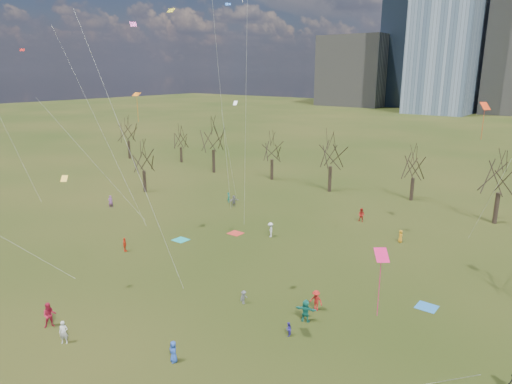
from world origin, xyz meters
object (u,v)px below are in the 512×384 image
Objects in this scene: person_1 at (64,332)px; person_0 at (173,352)px; blanket_navy at (427,307)px; person_2 at (50,315)px; blanket_teal at (181,240)px; person_4 at (125,245)px; blanket_crimson at (236,233)px.

person_0 is at bearing -19.18° from person_1.
person_0 is (-10.88, -17.50, 0.74)m from blanket_navy.
blanket_teal is at bearing 47.15° from person_2.
person_0 is 20.74m from person_4.
blanket_navy is 29.46m from person_2.
person_1 is 1.11× the size of person_4.
blanket_crimson is at bearing 59.07° from person_1.
blanket_crimson is at bearing 35.24° from person_2.
blanket_navy is (27.00, 1.80, 0.00)m from blanket_teal.
person_4 reaches higher than blanket_teal.
person_0 reaches higher than blanket_navy.
blanket_navy is 1.07× the size of person_0.
person_0 is at bearing -158.42° from person_4.
blanket_navy and blanket_crimson have the same top height.
person_1 is at bearing -133.52° from person_0.
person_2 reaches higher than blanket_navy.
blanket_crimson is 12.78m from person_4.
blanket_navy is at bearing -16.33° from person_2.
blanket_teal is 0.95× the size of person_1.
blanket_navy is 20.62m from person_0.
blanket_navy is at bearing -115.52° from person_4.
person_0 reaches higher than blanket_teal.
person_0 is at bearing -44.97° from person_2.
person_0 is 0.76× the size of person_2.
person_2 reaches higher than blanket_crimson.
person_1 reaches higher than blanket_teal.
person_2 is at bearing 127.52° from person_1.
person_1 is at bearing -131.78° from blanket_navy.
person_2 is at bearing -141.75° from person_0.
person_0 is at bearing -121.87° from blanket_navy.
blanket_teal is at bearing -60.59° from person_4.
blanket_navy is at bearing -8.87° from blanket_crimson.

